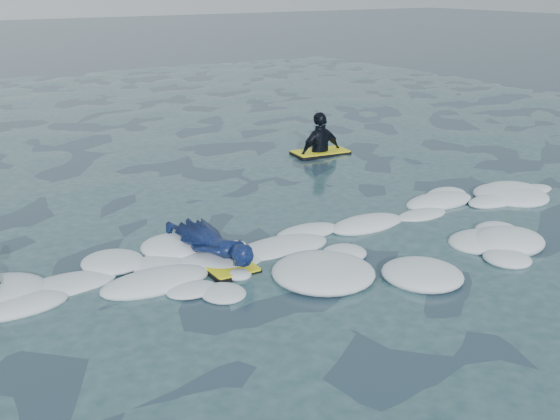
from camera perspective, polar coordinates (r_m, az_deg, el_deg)
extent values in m
plane|color=#162135|center=(8.37, 4.65, -6.39)|extent=(120.00, 120.00, 0.00)
cube|color=black|center=(9.01, -4.75, -4.29)|extent=(0.65, 1.13, 0.06)
cube|color=#FFF815|center=(9.00, -4.75, -4.06)|extent=(0.63, 1.11, 0.02)
imported|color=navy|center=(9.14, -5.52, -2.58)|extent=(0.77, 1.71, 0.40)
cube|color=black|center=(14.62, 3.30, 4.64)|extent=(1.23, 0.78, 0.06)
cube|color=#FFF815|center=(14.61, 3.30, 4.79)|extent=(1.21, 0.75, 0.02)
imported|color=black|center=(14.62, 3.30, 4.58)|extent=(1.04, 0.47, 1.74)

